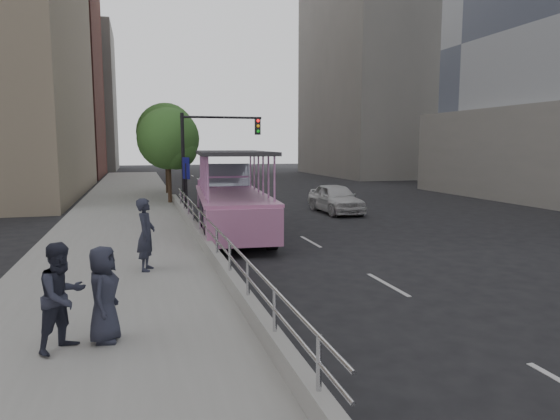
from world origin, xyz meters
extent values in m
plane|color=black|center=(0.00, 0.00, 0.00)|extent=(160.00, 160.00, 0.00)
cube|color=gray|center=(-5.75, 10.00, 0.15)|extent=(5.50, 80.00, 0.30)
cube|color=gray|center=(-3.12, 2.00, 0.48)|extent=(0.24, 30.00, 0.36)
cylinder|color=silver|center=(-3.12, -8.00, 1.01)|extent=(0.07, 0.07, 0.70)
cylinder|color=silver|center=(-3.12, -6.00, 1.01)|extent=(0.07, 0.07, 0.70)
cylinder|color=silver|center=(-3.12, -4.00, 1.01)|extent=(0.07, 0.07, 0.70)
cylinder|color=silver|center=(-3.12, -2.00, 1.01)|extent=(0.07, 0.07, 0.70)
cylinder|color=silver|center=(-3.12, 0.00, 1.01)|extent=(0.07, 0.07, 0.70)
cylinder|color=silver|center=(-3.12, 2.00, 1.01)|extent=(0.07, 0.07, 0.70)
cylinder|color=silver|center=(-3.12, 4.00, 1.01)|extent=(0.07, 0.07, 0.70)
cylinder|color=silver|center=(-3.12, 6.00, 1.01)|extent=(0.07, 0.07, 0.70)
cylinder|color=silver|center=(-3.12, 8.00, 1.01)|extent=(0.07, 0.07, 0.70)
cylinder|color=silver|center=(-3.12, 10.00, 1.01)|extent=(0.07, 0.07, 0.70)
cylinder|color=silver|center=(-3.12, 12.00, 1.01)|extent=(0.07, 0.07, 0.70)
cylinder|color=silver|center=(-3.12, 2.00, 1.01)|extent=(0.06, 22.00, 0.06)
cylinder|color=silver|center=(-3.12, 2.00, 1.34)|extent=(0.06, 22.00, 0.06)
cylinder|color=black|center=(-2.90, 3.18, 0.44)|extent=(0.41, 0.90, 0.87)
cylinder|color=black|center=(-0.77, 3.01, 0.44)|extent=(0.41, 0.90, 0.87)
cylinder|color=black|center=(-2.68, 5.89, 0.44)|extent=(0.41, 0.90, 0.87)
cylinder|color=black|center=(-0.55, 5.72, 0.44)|extent=(0.41, 0.90, 0.87)
cylinder|color=black|center=(-2.46, 8.60, 0.44)|extent=(0.41, 0.90, 0.87)
cylinder|color=black|center=(-0.33, 8.43, 0.44)|extent=(0.41, 0.90, 0.87)
cube|color=#B170A5|center=(-1.60, 6.00, 0.99)|extent=(3.06, 8.13, 1.21)
cube|color=#B170A5|center=(-1.22, 10.64, 1.24)|extent=(2.54, 2.25, 1.52)
cylinder|color=#B170A5|center=(-1.16, 11.47, 1.53)|extent=(2.33, 0.86, 2.28)
cube|color=#A7618C|center=(-1.93, 1.89, 0.99)|extent=(2.45, 0.54, 1.21)
cube|color=#A7618C|center=(-1.60, 6.00, 1.66)|extent=(3.20, 8.43, 0.12)
cube|color=#27272A|center=(-1.63, 5.61, 3.29)|extent=(3.08, 6.59, 0.14)
cube|color=#86919E|center=(-1.36, 8.95, 2.25)|extent=(2.24, 0.38, 1.02)
cube|color=#B170A5|center=(-1.32, 9.39, 1.96)|extent=(2.21, 1.14, 0.49)
imported|color=beige|center=(4.96, 11.26, 0.78)|extent=(1.87, 4.56, 1.55)
imported|color=#232634|center=(-4.98, 0.04, 1.26)|extent=(0.61, 0.79, 1.92)
imported|color=#232634|center=(-6.35, -4.92, 1.18)|extent=(1.07, 1.08, 1.77)
imported|color=#232634|center=(-5.74, -4.74, 1.12)|extent=(0.68, 0.89, 1.64)
cylinder|color=black|center=(-3.00, 9.90, 1.38)|extent=(0.09, 0.09, 2.76)
cube|color=navy|center=(-3.00, 9.90, 2.54)|extent=(0.26, 0.65, 0.99)
cube|color=beige|center=(-2.97, 9.90, 2.54)|extent=(0.17, 0.42, 0.61)
cylinder|color=black|center=(-2.90, 12.50, 2.60)|extent=(0.18, 0.18, 5.20)
cylinder|color=black|center=(-0.90, 12.50, 5.00)|extent=(4.20, 0.12, 0.12)
cube|color=black|center=(1.00, 12.50, 4.55)|extent=(0.28, 0.22, 0.85)
sphere|color=red|center=(1.00, 12.37, 4.85)|extent=(0.16, 0.16, 0.16)
cylinder|color=#322017|center=(-3.40, 16.00, 1.54)|extent=(0.22, 0.22, 3.08)
sphere|color=#2E5D25|center=(-3.40, 16.00, 3.96)|extent=(3.52, 3.52, 3.52)
sphere|color=#2E5D25|center=(-3.00, 15.70, 3.41)|extent=(2.42, 2.42, 2.42)
cylinder|color=#322017|center=(-3.20, 22.00, 1.74)|extent=(0.22, 0.22, 3.47)
sphere|color=#2E5D25|center=(-3.20, 22.00, 4.46)|extent=(3.97, 3.97, 3.97)
sphere|color=#2E5D25|center=(-2.80, 21.70, 3.84)|extent=(2.73, 2.73, 2.73)
cube|color=brown|center=(-18.00, 48.00, 13.00)|extent=(18.00, 16.00, 26.00)
cube|color=gray|center=(26.00, 42.00, 16.00)|extent=(20.00, 20.00, 32.00)
cube|color=gray|center=(-16.00, 64.00, 10.00)|extent=(16.00, 14.00, 20.00)
camera|label=1|loc=(-5.11, -13.31, 3.59)|focal=32.00mm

